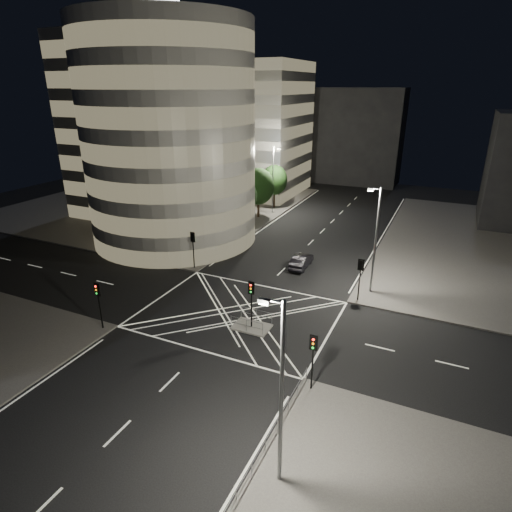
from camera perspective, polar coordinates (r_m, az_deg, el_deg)
The scene contains 24 objects.
ground at distance 37.26m, azimuth -2.39°, elevation -7.76°, with size 120.00×120.00×0.00m, color black.
sidewalk_far_left at distance 73.34m, azimuth -13.03°, elevation 6.80°, with size 42.00×42.00×0.15m, color #4C4947.
central_island at distance 35.29m, azimuth -0.59°, elevation -9.43°, with size 3.00×2.00×0.15m, color slate.
office_tower_curved at distance 59.71m, azimuth -12.49°, elevation 15.82°, with size 30.00×29.00×27.20m.
office_block_rear at distance 80.15m, azimuth -2.79°, elevation 16.61°, with size 24.00×16.00×22.00m, color gray.
building_far_end at distance 89.26m, azimuth 12.97°, elevation 15.25°, with size 18.00×8.00×18.00m, color black.
tree_a at distance 47.56m, azimuth -8.81°, elevation 4.85°, with size 4.04×4.04×6.90m.
tree_b at distance 52.43m, azimuth -5.20°, elevation 6.66°, with size 4.23×4.23×7.05m.
tree_c at distance 57.57m, azimuth -2.20°, elevation 7.94°, with size 4.64×4.64×7.11m.
tree_d at distance 62.79m, azimuth 0.32°, elevation 9.26°, with size 4.63×4.63×7.25m.
tree_e at distance 68.20m, azimuth 2.46°, elevation 10.09°, with size 4.10×4.10×6.76m.
traffic_signal_fl at distance 45.49m, azimuth -8.40°, elevation 1.69°, with size 0.55×0.22×4.00m.
traffic_signal_nl at distance 35.89m, azimuth -20.27°, elevation -5.17°, with size 0.55×0.22×4.00m.
traffic_signal_fr at distance 39.22m, azimuth 13.74°, elevation -2.07°, with size 0.55×0.22×4.00m.
traffic_signal_nr at distance 27.53m, azimuth 7.63°, elevation -12.58°, with size 0.55×0.22×4.00m.
traffic_signal_island at distance 33.91m, azimuth -0.61°, elevation -5.32°, with size 0.55×0.22×4.00m.
street_lamp_left_near at distance 49.21m, azimuth -5.90°, elevation 6.57°, with size 1.25×0.25×10.00m.
street_lamp_left_far at distance 64.89m, azimuth 2.32°, elevation 10.38°, with size 1.25×0.25×10.00m.
street_lamp_right_far at distance 40.22m, azimuth 15.61°, elevation 2.37°, with size 1.25×0.25×10.00m.
street_lamp_right_near at distance 20.31m, azimuth 3.25°, elevation -17.43°, with size 1.25×0.25×10.00m.
railing_near_right at distance 25.14m, azimuth 2.11°, elevation -22.88°, with size 0.06×11.70×1.10m, color slate.
railing_island_south at distance 34.28m, azimuth -1.25°, elevation -9.24°, with size 2.80×0.06×1.10m, color slate.
railing_island_north at distance 35.68m, azimuth 0.03°, elevation -7.89°, with size 2.80×0.06×1.10m, color slate.
sedan at distance 46.41m, azimuth 6.06°, elevation -0.66°, with size 1.55×4.44×1.46m, color black.
Camera 1 is at (15.07, -28.70, 18.38)m, focal length 30.00 mm.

